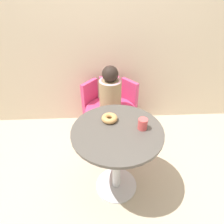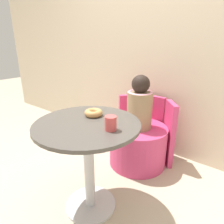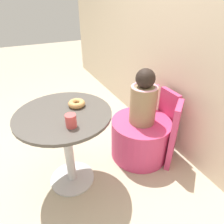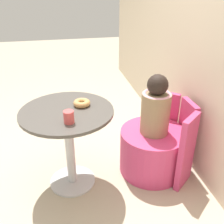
# 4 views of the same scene
# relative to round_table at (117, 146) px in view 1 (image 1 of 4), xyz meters

# --- Properties ---
(ground_plane) EXTENTS (12.00, 12.00, 0.00)m
(ground_plane) POSITION_rel_round_table_xyz_m (-0.04, 0.04, -0.54)
(ground_plane) COLOR #B7A88E
(back_wall) EXTENTS (6.00, 0.06, 2.40)m
(back_wall) POSITION_rel_round_table_xyz_m (-0.04, 1.17, 0.66)
(back_wall) COLOR beige
(back_wall) RESTS_ON ground_plane
(round_table) EXTENTS (0.74, 0.74, 0.72)m
(round_table) POSITION_rel_round_table_xyz_m (0.00, 0.00, 0.00)
(round_table) COLOR silver
(round_table) RESTS_ON ground_plane
(tub_chair) EXTENTS (0.59, 0.59, 0.42)m
(tub_chair) POSITION_rel_round_table_xyz_m (-0.02, 0.75, -0.33)
(tub_chair) COLOR #D13D70
(tub_chair) RESTS_ON ground_plane
(booth_backrest) EXTENTS (0.69, 0.25, 0.67)m
(booth_backrest) POSITION_rel_round_table_xyz_m (-0.02, 0.99, -0.20)
(booth_backrest) COLOR #D13D70
(booth_backrest) RESTS_ON ground_plane
(child_figure) EXTENTS (0.25, 0.25, 0.53)m
(child_figure) POSITION_rel_round_table_xyz_m (-0.02, 0.75, 0.12)
(child_figure) COLOR #937A56
(child_figure) RESTS_ON tub_chair
(donut) EXTENTS (0.13, 0.13, 0.05)m
(donut) POSITION_rel_round_table_xyz_m (-0.06, 0.13, 0.20)
(donut) COLOR tan
(donut) RESTS_ON round_table
(cup) EXTENTS (0.07, 0.07, 0.09)m
(cup) POSITION_rel_round_table_xyz_m (0.20, 0.01, 0.23)
(cup) COLOR #DB4C4C
(cup) RESTS_ON round_table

